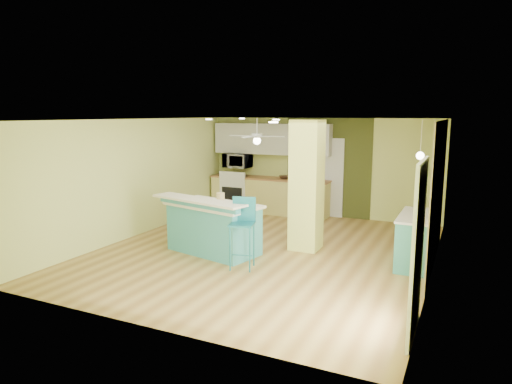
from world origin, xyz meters
TOP-DOWN VIEW (x-y plane):
  - floor at (0.00, 0.00)m, footprint 6.00×7.00m
  - ceiling at (0.00, 0.00)m, footprint 6.00×7.00m
  - wall_back at (0.00, 3.50)m, footprint 6.00×0.01m
  - wall_front at (0.00, -3.50)m, footprint 6.00×0.01m
  - wall_left at (-3.00, 0.00)m, footprint 0.01×7.00m
  - wall_right at (3.00, 0.00)m, footprint 0.01×7.00m
  - wood_panel at (2.99, 0.60)m, footprint 0.02×3.40m
  - olive_accent at (0.20, 3.49)m, footprint 2.20×0.02m
  - interior_door at (0.20, 3.46)m, footprint 0.82×0.05m
  - french_door at (2.97, -2.30)m, footprint 0.04×1.08m
  - column at (0.65, 0.50)m, footprint 0.55×0.55m
  - kitchen_run at (-1.30, 3.20)m, footprint 3.25×0.63m
  - stove at (-2.25, 3.19)m, footprint 0.76×0.66m
  - upper_cabinets at (-1.30, 3.32)m, footprint 3.20×0.34m
  - microwave at (-2.25, 3.20)m, footprint 0.70×0.48m
  - ceiling_fan at (-1.10, 2.00)m, footprint 1.41×1.41m
  - pendant_lamp at (2.65, 0.75)m, footprint 0.14×0.14m
  - wall_decor at (2.96, 0.80)m, footprint 0.03×0.90m
  - peninsula at (-0.86, -0.48)m, footprint 2.10×1.48m
  - bar_stool at (0.03, -0.99)m, footprint 0.48×0.48m
  - side_counter at (2.70, 0.41)m, footprint 0.59×1.38m
  - fruit_bowl at (-0.85, 3.17)m, footprint 0.41×0.41m
  - canister at (-0.79, -0.30)m, footprint 0.16×0.16m

SIDE VIEW (x-z plane):
  - floor at x=0.00m, z-range -0.01..0.00m
  - side_counter at x=2.70m, z-range 0.00..0.89m
  - stove at x=-2.25m, z-range -0.08..1.00m
  - kitchen_run at x=-1.30m, z-range 0.00..0.94m
  - peninsula at x=-0.86m, z-range -0.04..1.05m
  - bar_stool at x=0.03m, z-range 0.20..1.42m
  - fruit_bowl at x=-0.85m, z-range 0.94..1.02m
  - interior_door at x=0.20m, z-range 0.00..2.00m
  - canister at x=-0.79m, z-range 0.94..1.13m
  - french_door at x=2.97m, z-range 0.00..2.10m
  - wall_back at x=0.00m, z-range 0.00..2.50m
  - wall_front at x=0.00m, z-range 0.00..2.50m
  - wall_left at x=-3.00m, z-range 0.00..2.50m
  - wall_right at x=3.00m, z-range 0.00..2.50m
  - wood_panel at x=2.99m, z-range 0.00..2.50m
  - olive_accent at x=0.20m, z-range 0.00..2.50m
  - column at x=0.65m, z-range 0.00..2.50m
  - microwave at x=-2.25m, z-range 1.16..1.55m
  - wall_decor at x=2.96m, z-range 1.20..1.90m
  - pendant_lamp at x=2.65m, z-range 1.54..2.23m
  - upper_cabinets at x=-1.30m, z-range 1.55..2.35m
  - ceiling_fan at x=-1.10m, z-range 1.77..2.38m
  - ceiling at x=0.00m, z-range 2.50..2.51m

